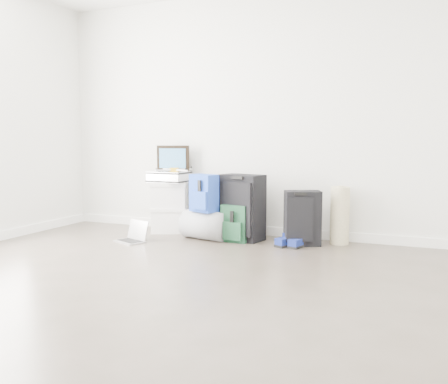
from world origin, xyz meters
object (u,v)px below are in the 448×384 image
at_px(carry_on, 302,218).
at_px(boxes_stack, 169,207).
at_px(large_suitcase, 242,207).
at_px(briefcase, 169,177).
at_px(laptop, 133,237).
at_px(duffel_bag, 205,225).

bearing_deg(carry_on, boxes_stack, 151.33).
height_order(large_suitcase, carry_on, large_suitcase).
xyz_separation_m(briefcase, large_suitcase, (0.94, -0.11, -0.30)).
bearing_deg(boxes_stack, briefcase, 68.66).
bearing_deg(boxes_stack, large_suitcase, -27.91).
height_order(boxes_stack, laptop, boxes_stack).
xyz_separation_m(large_suitcase, laptop, (-1.03, -0.52, -0.30)).
relative_size(briefcase, large_suitcase, 0.61).
relative_size(boxes_stack, duffel_bag, 1.18).
relative_size(briefcase, laptop, 1.16).
bearing_deg(duffel_bag, large_suitcase, 31.54).
bearing_deg(laptop, carry_on, 38.27).
distance_m(boxes_stack, duffel_bag, 0.63).
height_order(briefcase, duffel_bag, briefcase).
xyz_separation_m(briefcase, carry_on, (1.60, -0.13, -0.37)).
bearing_deg(carry_on, large_suitcase, 154.07).
relative_size(large_suitcase, carry_on, 1.26).
height_order(briefcase, laptop, briefcase).
bearing_deg(large_suitcase, carry_on, 12.22).
bearing_deg(boxes_stack, duffel_bag, -43.90).
distance_m(duffel_bag, carry_on, 1.05).
height_order(briefcase, large_suitcase, briefcase).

